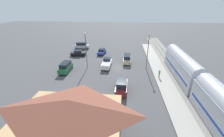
# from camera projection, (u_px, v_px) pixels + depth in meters

# --- Properties ---
(ground_plane) EXTENTS (200.00, 200.00, 0.00)m
(ground_plane) POSITION_uv_depth(u_px,v_px,m) (117.00, 67.00, 37.35)
(ground_plane) COLOR #4C4C4F
(railway_track) EXTENTS (4.80, 70.00, 0.30)m
(railway_track) POSITION_uv_depth(u_px,v_px,m) (174.00, 69.00, 36.17)
(railway_track) COLOR gray
(railway_track) RESTS_ON ground
(platform) EXTENTS (3.20, 46.00, 0.30)m
(platform) POSITION_uv_depth(u_px,v_px,m) (157.00, 68.00, 36.47)
(platform) COLOR #A8A399
(platform) RESTS_ON ground
(station_building) EXTENTS (12.00, 8.65, 5.43)m
(station_building) POSITION_uv_depth(u_px,v_px,m) (70.00, 119.00, 16.47)
(station_building) COLOR tan
(station_building) RESTS_ON ground
(pedestrian_on_platform) EXTENTS (0.36, 0.36, 1.71)m
(pedestrian_on_platform) POSITION_uv_depth(u_px,v_px,m) (159.00, 73.00, 31.06)
(pedestrian_on_platform) COLOR brown
(pedestrian_on_platform) RESTS_ON platform
(suv_green) EXTENTS (2.00, 4.91, 2.22)m
(suv_green) POSITION_uv_depth(u_px,v_px,m) (66.00, 67.00, 34.39)
(suv_green) COLOR #236638
(suv_green) RESTS_ON ground
(sedan_blue) EXTENTS (2.42, 4.70, 1.74)m
(sedan_blue) POSITION_uv_depth(u_px,v_px,m) (102.00, 51.00, 46.64)
(sedan_blue) COLOR #283D9E
(sedan_blue) RESTS_ON ground
(sedan_black) EXTENTS (4.70, 2.70, 1.74)m
(sedan_black) POSITION_uv_depth(u_px,v_px,m) (78.00, 53.00, 45.11)
(sedan_black) COLOR black
(sedan_black) RESTS_ON ground
(suv_maroon) EXTENTS (2.14, 4.97, 2.22)m
(suv_maroon) POSITION_uv_depth(u_px,v_px,m) (122.00, 86.00, 26.56)
(suv_maroon) COLOR maroon
(suv_maroon) RESTS_ON ground
(suv_tan) EXTENTS (2.09, 4.95, 2.22)m
(suv_tan) POSITION_uv_depth(u_px,v_px,m) (127.00, 59.00, 39.52)
(suv_tan) COLOR #C6B284
(suv_tan) RESTS_ON ground
(pickup_white) EXTENTS (2.14, 5.46, 2.14)m
(pickup_white) POSITION_uv_depth(u_px,v_px,m) (107.00, 63.00, 36.86)
(pickup_white) COLOR white
(pickup_white) RESTS_ON ground
(suv_silver) EXTENTS (5.02, 2.66, 2.22)m
(suv_silver) POSITION_uv_depth(u_px,v_px,m) (82.00, 45.00, 52.15)
(suv_silver) COLOR silver
(suv_silver) RESTS_ON ground
(light_pole_near_platform) EXTENTS (0.44, 0.44, 8.62)m
(light_pole_near_platform) POSITION_uv_depth(u_px,v_px,m) (148.00, 47.00, 34.32)
(light_pole_near_platform) COLOR #515156
(light_pole_near_platform) RESTS_ON ground
(light_pole_lot_center) EXTENTS (0.44, 0.44, 8.76)m
(light_pole_lot_center) POSITION_uv_depth(u_px,v_px,m) (86.00, 47.00, 34.59)
(light_pole_lot_center) COLOR #515156
(light_pole_lot_center) RESTS_ON ground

